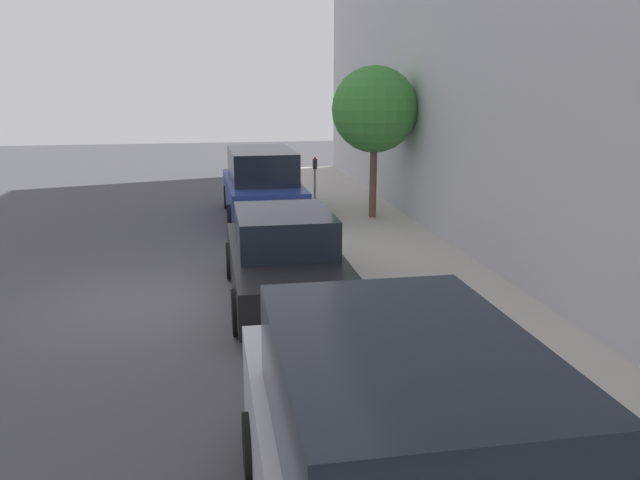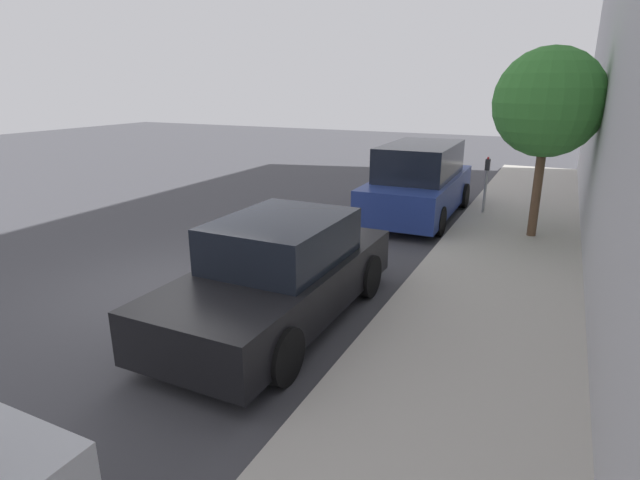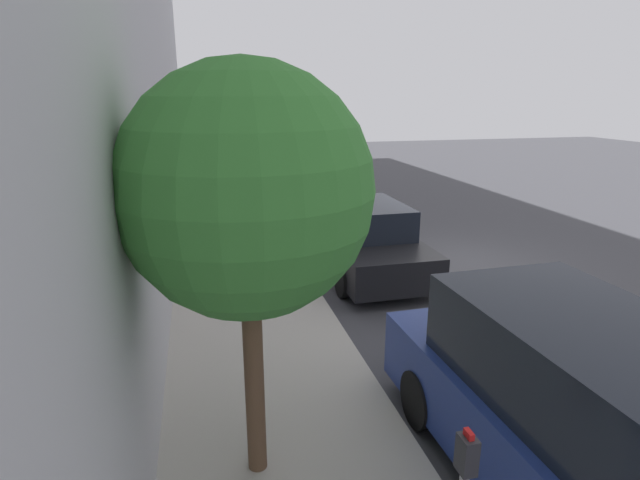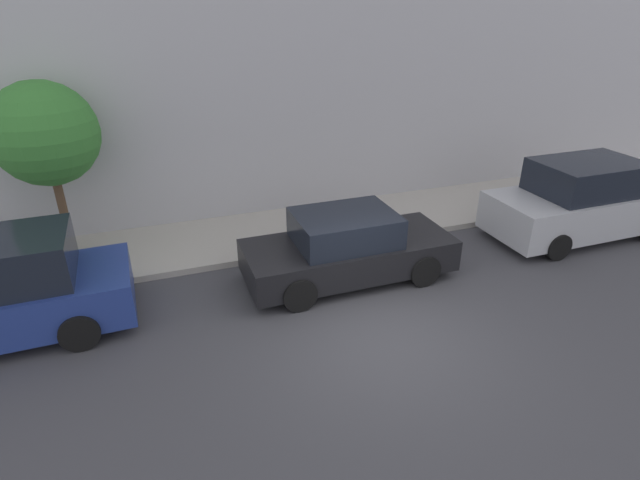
{
  "view_description": "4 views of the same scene",
  "coord_description": "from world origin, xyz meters",
  "px_view_note": "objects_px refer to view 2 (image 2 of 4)",
  "views": [
    {
      "loc": [
        0.99,
        -10.4,
        3.63
      ],
      "look_at": [
        2.81,
        -0.09,
        1.0
      ],
      "focal_mm": 35.0,
      "sensor_mm": 36.0,
      "label": 1
    },
    {
      "loc": [
        5.63,
        -6.03,
        3.34
      ],
      "look_at": [
        2.36,
        0.71,
        1.0
      ],
      "focal_mm": 28.0,
      "sensor_mm": 36.0,
      "label": 2
    },
    {
      "loc": [
        5.63,
        9.77,
        3.79
      ],
      "look_at": [
        3.35,
        0.54,
        1.0
      ],
      "focal_mm": 28.0,
      "sensor_mm": 36.0,
      "label": 3
    },
    {
      "loc": [
        -6.63,
        3.61,
        5.55
      ],
      "look_at": [
        2.23,
        0.39,
        1.0
      ],
      "focal_mm": 28.0,
      "sensor_mm": 36.0,
      "label": 4
    }
  ],
  "objects_px": {
    "parking_meter_far": "(486,179)",
    "street_tree": "(548,103)",
    "parked_sedan_second": "(280,274)",
    "parked_minivan_third": "(419,182)"
  },
  "relations": [
    {
      "from": "parked_sedan_second",
      "to": "parking_meter_far",
      "type": "distance_m",
      "value": 7.65
    },
    {
      "from": "parked_minivan_third",
      "to": "street_tree",
      "type": "bearing_deg",
      "value": -21.22
    },
    {
      "from": "parking_meter_far",
      "to": "street_tree",
      "type": "relative_size",
      "value": 0.36
    },
    {
      "from": "parked_sedan_second",
      "to": "street_tree",
      "type": "bearing_deg",
      "value": 61.97
    },
    {
      "from": "parked_sedan_second",
      "to": "parked_minivan_third",
      "type": "relative_size",
      "value": 0.91
    },
    {
      "from": "parking_meter_far",
      "to": "street_tree",
      "type": "distance_m",
      "value": 2.88
    },
    {
      "from": "parked_minivan_third",
      "to": "street_tree",
      "type": "height_order",
      "value": "street_tree"
    },
    {
      "from": "street_tree",
      "to": "parked_minivan_third",
      "type": "bearing_deg",
      "value": 158.78
    },
    {
      "from": "parked_minivan_third",
      "to": "parked_sedan_second",
      "type": "bearing_deg",
      "value": -91.58
    },
    {
      "from": "parking_meter_far",
      "to": "street_tree",
      "type": "bearing_deg",
      "value": -52.96
    }
  ]
}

